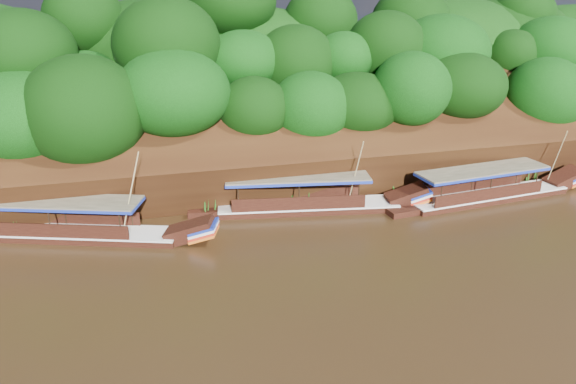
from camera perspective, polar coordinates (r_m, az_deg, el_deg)
ground at (r=32.85m, az=6.21°, el=-7.36°), size 160.00×160.00×0.00m
riverbank at (r=52.56m, az=-2.65°, el=5.82°), size 120.00×30.06×19.40m
boat_0 at (r=44.93m, az=20.50°, el=0.08°), size 15.49×3.66×5.60m
boat_1 at (r=40.02m, az=3.18°, el=-1.02°), size 15.32×4.59×5.87m
boat_2 at (r=37.90m, az=-19.94°, el=-3.63°), size 15.88×7.26×6.26m
reeds at (r=40.14m, az=-1.66°, el=-0.48°), size 50.31×2.31×2.02m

